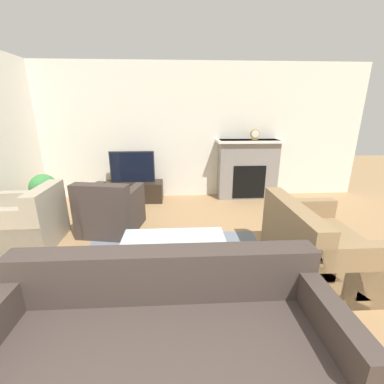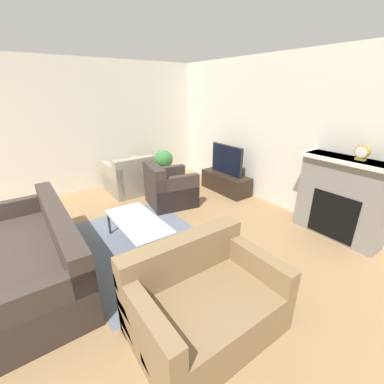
% 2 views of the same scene
% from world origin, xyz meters
% --- Properties ---
extents(wall_back, '(8.14, 0.06, 2.70)m').
position_xyz_m(wall_back, '(0.00, 5.20, 1.35)').
color(wall_back, silver).
rests_on(wall_back, ground_plane).
extents(wall_left, '(0.06, 8.17, 2.70)m').
position_xyz_m(wall_left, '(-2.60, 2.58, 1.35)').
color(wall_left, silver).
rests_on(wall_left, ground_plane).
extents(area_rug, '(2.38, 1.77, 0.00)m').
position_xyz_m(area_rug, '(0.15, 2.46, 0.00)').
color(area_rug, slate).
rests_on(area_rug, ground_plane).
extents(fireplace, '(1.33, 0.43, 1.22)m').
position_xyz_m(fireplace, '(1.66, 4.98, 0.64)').
color(fireplace, gray).
rests_on(fireplace, ground_plane).
extents(tv_stand, '(1.16, 0.45, 0.40)m').
position_xyz_m(tv_stand, '(-0.70, 4.86, 0.20)').
color(tv_stand, '#2D2319').
rests_on(tv_stand, ground_plane).
extents(tv, '(0.88, 0.06, 0.63)m').
position_xyz_m(tv, '(-0.70, 4.86, 0.71)').
color(tv, '#232328').
rests_on(tv, tv_stand).
extents(couch_sectional, '(2.25, 0.92, 0.82)m').
position_xyz_m(couch_sectional, '(0.09, 1.13, 0.29)').
color(couch_sectional, '#3D332D').
rests_on(couch_sectional, ground_plane).
extents(couch_loveseat, '(0.93, 1.32, 0.82)m').
position_xyz_m(couch_loveseat, '(1.77, 2.31, 0.29)').
color(couch_loveseat, '#8C704C').
rests_on(couch_loveseat, ground_plane).
extents(armchair_by_window, '(0.90, 0.87, 0.82)m').
position_xyz_m(armchair_by_window, '(-1.88, 3.12, 0.30)').
color(armchair_by_window, '#9E937F').
rests_on(armchair_by_window, ground_plane).
extents(armchair_accent, '(0.94, 0.97, 0.82)m').
position_xyz_m(armchair_accent, '(-0.83, 3.50, 0.30)').
color(armchair_accent, '#3D332D').
rests_on(armchair_accent, ground_plane).
extents(coffee_table, '(1.18, 0.57, 0.39)m').
position_xyz_m(coffee_table, '(0.15, 2.41, 0.36)').
color(coffee_table, '#333338').
rests_on(coffee_table, ground_plane).
extents(potted_plant, '(0.44, 0.44, 0.77)m').
position_xyz_m(potted_plant, '(-2.08, 4.10, 0.47)').
color(potted_plant, '#AD704C').
rests_on(potted_plant, ground_plane).
extents(mantel_clock, '(0.18, 0.07, 0.21)m').
position_xyz_m(mantel_clock, '(1.77, 4.98, 1.33)').
color(mantel_clock, '#B79338').
rests_on(mantel_clock, fireplace).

